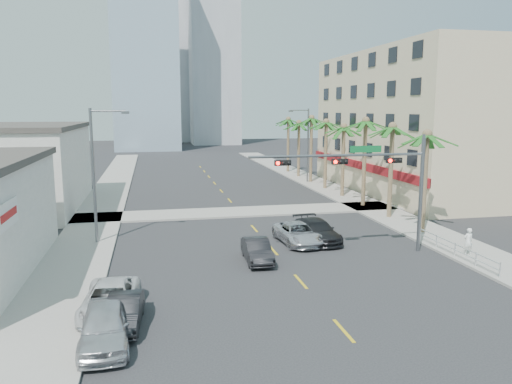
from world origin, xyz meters
The scene contains 28 objects.
ground centered at (0.00, 0.00, 0.00)m, with size 260.00×260.00×0.00m, color #262628.
sidewalk_right centered at (12.00, 20.00, 0.07)m, with size 4.00×120.00×0.15m, color gray.
sidewalk_left centered at (-12.00, 20.00, 0.07)m, with size 4.00×120.00×0.15m, color gray.
sidewalk_cross centered at (0.00, 22.00, 0.07)m, with size 80.00×4.00×0.15m, color gray.
building_right centered at (21.99, 30.00, 7.50)m, with size 15.25×28.00×15.00m.
building_left_far centered at (-19.50, 28.00, 3.60)m, with size 11.00×18.00×7.20m, color beige.
tower_far_left centered at (-8.00, 95.00, 24.00)m, with size 14.00×14.00×48.00m, color #99B2C6.
tower_far_right centered at (9.00, 110.00, 30.00)m, with size 12.00×12.00×60.00m, color #ADADB2.
tower_far_center centered at (-3.00, 125.00, 21.00)m, with size 16.00×16.00×42.00m, color #ADADB2.
traffic_signal_mast centered at (5.78, 7.95, 5.06)m, with size 11.12×0.54×7.20m.
palm_tree_0 centered at (11.60, 12.00, 7.08)m, with size 4.80×4.80×7.80m.
palm_tree_1 centered at (11.60, 17.20, 7.43)m, with size 4.80×4.80×8.16m.
palm_tree_2 centered at (11.60, 22.40, 7.78)m, with size 4.80×4.80×8.52m.
palm_tree_3 centered at (11.60, 27.60, 7.08)m, with size 4.80×4.80×7.80m.
palm_tree_4 centered at (11.60, 32.80, 7.43)m, with size 4.80×4.80×8.16m.
palm_tree_5 centered at (11.60, 38.00, 7.78)m, with size 4.80×4.80×8.52m.
palm_tree_6 centered at (11.60, 43.20, 7.08)m, with size 4.80×4.80×7.80m.
palm_tree_7 centered at (11.60, 48.40, 7.43)m, with size 4.80×4.80×8.16m.
streetlight_left centered at (-11.00, 14.00, 5.06)m, with size 2.55×0.25×9.00m.
streetlight_right centered at (11.00, 38.00, 5.06)m, with size 2.55×0.25×9.00m.
guardrail centered at (10.30, 6.00, 0.67)m, with size 0.08×8.08×1.00m.
car_parked_near centered at (-9.40, -1.32, 0.78)m, with size 1.84×4.57×1.56m, color silver.
car_parked_mid centered at (-8.75, 0.30, 0.64)m, with size 1.35×3.88×1.28m, color black.
car_parked_far centered at (-9.40, 1.59, 0.70)m, with size 2.31×5.01×1.39m, color silver.
car_lane_left centered at (-1.50, 7.93, 0.67)m, with size 1.42×4.07×1.34m, color black.
car_lane_center centered at (2.00, 11.31, 0.69)m, with size 2.30×4.98×1.38m, color silver.
car_lane_right centered at (3.46, 11.57, 0.73)m, with size 2.05×5.05×1.47m, color black.
pedestrian centered at (11.27, 6.17, 0.98)m, with size 0.61×0.40×1.66m, color white.
Camera 1 is at (-7.43, -19.96, 8.91)m, focal length 35.00 mm.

